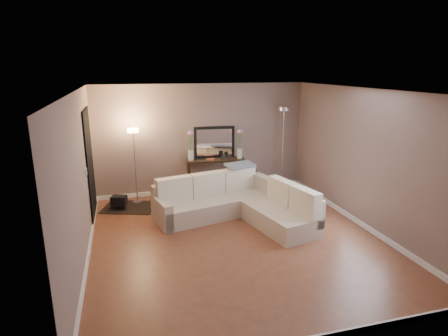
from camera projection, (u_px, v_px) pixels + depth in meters
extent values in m
cube|color=brown|center=(236.00, 239.00, 6.67)|extent=(5.00, 5.50, 0.01)
cube|color=white|center=(237.00, 90.00, 5.99)|extent=(5.00, 5.50, 0.01)
cube|color=gray|center=(202.00, 139.00, 8.90)|extent=(5.00, 0.02, 2.60)
cube|color=gray|center=(317.00, 238.00, 3.76)|extent=(5.00, 0.02, 2.60)
cube|color=gray|center=(79.00, 180.00, 5.70)|extent=(0.02, 5.50, 2.60)
cube|color=gray|center=(365.00, 159.00, 6.97)|extent=(0.02, 5.50, 2.60)
cube|color=white|center=(203.00, 189.00, 9.21)|extent=(5.00, 0.03, 0.10)
cube|color=white|center=(89.00, 254.00, 6.03)|extent=(0.03, 5.50, 0.10)
cube|color=white|center=(358.00, 221.00, 7.29)|extent=(0.03, 5.50, 0.10)
cube|color=black|center=(90.00, 165.00, 7.34)|extent=(0.02, 1.20, 2.20)
cube|color=white|center=(86.00, 172.00, 6.52)|extent=(0.02, 0.08, 0.12)
cube|color=beige|center=(215.00, 206.00, 7.71)|extent=(2.55, 1.37, 0.37)
cube|color=beige|center=(208.00, 190.00, 7.92)|extent=(2.40, 0.73, 0.52)
cube|color=beige|center=(162.00, 213.00, 7.17)|extent=(0.35, 0.86, 0.52)
cube|color=beige|center=(280.00, 219.00, 7.08)|extent=(1.15, 1.64, 0.37)
cube|color=beige|center=(281.00, 196.00, 7.52)|extent=(0.71, 2.31, 0.52)
cube|color=#F4E7C7|center=(174.00, 189.00, 7.42)|extent=(0.76, 0.36, 0.49)
cube|color=#F4E7C7|center=(208.00, 184.00, 7.76)|extent=(0.76, 0.36, 0.49)
cube|color=#F4E7C7|center=(239.00, 179.00, 8.11)|extent=(0.76, 0.36, 0.49)
cube|color=#F4E7C7|center=(281.00, 191.00, 7.31)|extent=(0.35, 0.70, 0.49)
cube|color=#F4E7C7|center=(305.00, 202.00, 6.71)|extent=(0.35, 0.70, 0.49)
cube|color=slate|center=(240.00, 165.00, 8.07)|extent=(0.69, 0.51, 0.08)
cube|color=black|center=(215.00, 160.00, 8.88)|extent=(1.41, 0.50, 0.04)
cube|color=black|center=(190.00, 180.00, 8.74)|extent=(0.05, 0.05, 0.81)
cube|color=black|center=(189.00, 177.00, 9.03)|extent=(0.05, 0.05, 0.81)
cube|color=black|center=(243.00, 178.00, 8.95)|extent=(0.05, 0.05, 0.81)
cube|color=black|center=(240.00, 174.00, 9.24)|extent=(0.05, 0.05, 0.81)
cube|color=black|center=(216.00, 186.00, 9.05)|extent=(1.32, 0.46, 0.03)
cube|color=#BF3333|center=(192.00, 182.00, 8.92)|extent=(0.05, 0.17, 0.20)
cube|color=#3359A5|center=(194.00, 182.00, 8.93)|extent=(0.05, 0.17, 0.22)
cube|color=gold|center=(196.00, 181.00, 8.93)|extent=(0.06, 0.17, 0.24)
cube|color=#3F7F4C|center=(198.00, 182.00, 8.95)|extent=(0.07, 0.17, 0.20)
cube|color=#994C99|center=(200.00, 181.00, 8.95)|extent=(0.05, 0.17, 0.22)
cube|color=orange|center=(202.00, 181.00, 8.96)|extent=(0.05, 0.17, 0.24)
cube|color=#262626|center=(204.00, 181.00, 8.97)|extent=(0.06, 0.17, 0.20)
cube|color=#4C99B2|center=(207.00, 181.00, 8.98)|extent=(0.07, 0.17, 0.22)
cube|color=#B2A58C|center=(209.00, 180.00, 8.98)|extent=(0.05, 0.17, 0.24)
cube|color=brown|center=(210.00, 181.00, 8.99)|extent=(0.05, 0.17, 0.20)
cube|color=navy|center=(212.00, 181.00, 9.00)|extent=(0.06, 0.17, 0.22)
cube|color=gold|center=(215.00, 180.00, 9.01)|extent=(0.07, 0.17, 0.24)
cube|color=black|center=(214.00, 142.00, 8.95)|extent=(0.98, 0.13, 0.76)
cube|color=white|center=(214.00, 142.00, 8.93)|extent=(0.85, 0.09, 0.64)
cube|color=#CB4723|center=(210.00, 160.00, 8.82)|extent=(0.20, 0.14, 0.04)
cube|color=black|center=(224.00, 157.00, 8.84)|extent=(0.11, 0.03, 0.14)
cube|color=black|center=(229.00, 158.00, 8.87)|extent=(0.09, 0.03, 0.12)
cylinder|color=silver|center=(191.00, 156.00, 8.75)|extent=(0.14, 0.14, 0.25)
cylinder|color=#38722D|center=(190.00, 143.00, 8.67)|extent=(0.10, 0.02, 0.44)
sphere|color=#E5598C|center=(189.00, 134.00, 8.61)|extent=(0.08, 0.08, 0.07)
cylinder|color=#38722D|center=(190.00, 143.00, 8.67)|extent=(0.06, 0.01, 0.47)
sphere|color=white|center=(189.00, 133.00, 8.61)|extent=(0.08, 0.08, 0.07)
cylinder|color=#38722D|center=(191.00, 142.00, 8.67)|extent=(0.01, 0.01, 0.49)
sphere|color=#598CE5|center=(190.00, 132.00, 8.60)|extent=(0.08, 0.08, 0.07)
cylinder|color=#38722D|center=(191.00, 143.00, 8.67)|extent=(0.06, 0.01, 0.44)
sphere|color=#E58C4C|center=(191.00, 134.00, 8.62)|extent=(0.08, 0.08, 0.07)
cylinder|color=#38722D|center=(191.00, 143.00, 8.67)|extent=(0.11, 0.02, 0.46)
sphere|color=#D866B2|center=(192.00, 133.00, 8.62)|extent=(0.08, 0.08, 0.07)
cylinder|color=silver|center=(240.00, 154.00, 8.94)|extent=(0.14, 0.14, 0.25)
cylinder|color=#38722D|center=(239.00, 142.00, 8.86)|extent=(0.10, 0.02, 0.44)
sphere|color=#E5598C|center=(238.00, 132.00, 8.80)|extent=(0.08, 0.08, 0.07)
cylinder|color=#38722D|center=(239.00, 141.00, 8.86)|extent=(0.06, 0.01, 0.47)
sphere|color=white|center=(239.00, 131.00, 8.80)|extent=(0.08, 0.08, 0.07)
cylinder|color=#38722D|center=(240.00, 141.00, 8.86)|extent=(0.01, 0.01, 0.49)
sphere|color=#598CE5|center=(240.00, 131.00, 8.80)|extent=(0.08, 0.08, 0.07)
cylinder|color=#38722D|center=(240.00, 142.00, 8.87)|extent=(0.06, 0.01, 0.44)
sphere|color=#E58C4C|center=(241.00, 132.00, 8.81)|extent=(0.08, 0.08, 0.07)
cylinder|color=#38722D|center=(240.00, 141.00, 8.87)|extent=(0.11, 0.02, 0.46)
sphere|color=#D866B2|center=(242.00, 131.00, 8.81)|extent=(0.08, 0.08, 0.07)
cylinder|color=silver|center=(138.00, 202.00, 8.46)|extent=(0.28, 0.28, 0.03)
cylinder|color=silver|center=(135.00, 168.00, 8.25)|extent=(0.03, 0.03, 1.60)
cylinder|color=#FFBF72|center=(133.00, 131.00, 8.03)|extent=(0.30, 0.30, 0.07)
cylinder|color=silver|center=(281.00, 188.00, 9.42)|extent=(0.34, 0.34, 0.03)
cylinder|color=silver|center=(283.00, 150.00, 9.17)|extent=(0.04, 0.04, 1.95)
cylinder|color=silver|center=(284.00, 109.00, 8.90)|extent=(0.37, 0.37, 0.09)
cube|color=black|center=(129.00, 207.00, 8.16)|extent=(1.30, 1.12, 0.01)
cube|color=black|center=(119.00, 200.00, 8.02)|extent=(0.36, 0.31, 0.20)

